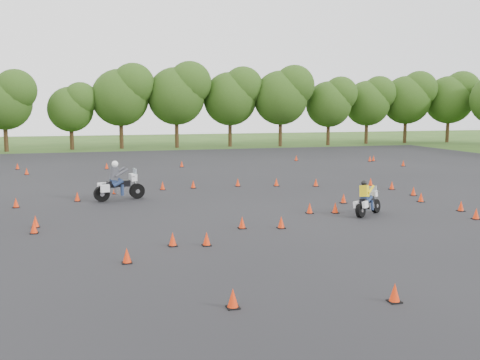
% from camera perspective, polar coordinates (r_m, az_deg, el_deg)
% --- Properties ---
extents(ground, '(140.00, 140.00, 0.00)m').
position_cam_1_polar(ground, '(22.07, 2.82, -4.46)').
color(ground, '#2D5119').
rests_on(ground, ground).
extents(asphalt_pad, '(62.00, 62.00, 0.00)m').
position_cam_1_polar(asphalt_pad, '(27.72, -1.12, -1.90)').
color(asphalt_pad, black).
rests_on(asphalt_pad, ground).
extents(treeline, '(86.93, 32.38, 10.18)m').
position_cam_1_polar(treeline, '(56.29, -6.01, 7.70)').
color(treeline, '#274413').
rests_on(treeline, ground).
extents(traffic_cones, '(31.80, 32.85, 0.45)m').
position_cam_1_polar(traffic_cones, '(26.46, 1.58, -1.88)').
color(traffic_cones, red).
rests_on(traffic_cones, asphalt_pad).
extents(rider_grey, '(2.72, 1.43, 2.01)m').
position_cam_1_polar(rider_grey, '(27.57, -12.76, -0.04)').
color(rider_grey, '#3E3F46').
rests_on(rider_grey, ground).
extents(rider_yellow, '(2.01, 1.63, 1.55)m').
position_cam_1_polar(rider_yellow, '(23.83, 13.64, -1.84)').
color(rider_yellow, yellow).
rests_on(rider_yellow, ground).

